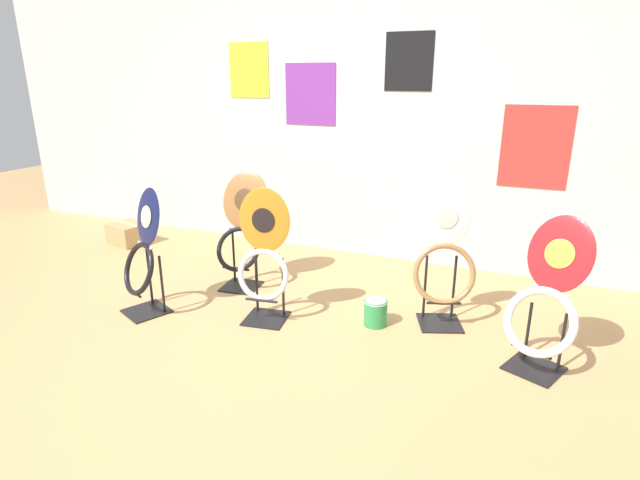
{
  "coord_description": "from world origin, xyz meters",
  "views": [
    {
      "loc": [
        1.58,
        -2.07,
        1.61
      ],
      "look_at": [
        0.31,
        0.87,
        0.55
      ],
      "focal_mm": 28.0,
      "sensor_mm": 36.0,
      "label": 1
    }
  ],
  "objects_px": {
    "toilet_seat_display_navy_moon": "(143,254)",
    "toilet_seat_display_white_plain": "(444,265)",
    "paint_can": "(376,312)",
    "toilet_seat_display_crimson_swirl": "(546,304)",
    "toilet_seat_display_woodgrain": "(242,231)",
    "storage_box": "(129,233)",
    "toilet_seat_display_orange_sun": "(264,257)"
  },
  "relations": [
    {
      "from": "toilet_seat_display_navy_moon",
      "to": "paint_can",
      "type": "relative_size",
      "value": 4.89
    },
    {
      "from": "toilet_seat_display_white_plain",
      "to": "toilet_seat_display_orange_sun",
      "type": "xyz_separation_m",
      "value": [
        -1.12,
        -0.41,
        0.03
      ]
    },
    {
      "from": "toilet_seat_display_woodgrain",
      "to": "storage_box",
      "type": "distance_m",
      "value": 1.71
    },
    {
      "from": "toilet_seat_display_navy_moon",
      "to": "toilet_seat_display_white_plain",
      "type": "bearing_deg",
      "value": 17.8
    },
    {
      "from": "toilet_seat_display_crimson_swirl",
      "to": "toilet_seat_display_white_plain",
      "type": "relative_size",
      "value": 0.95
    },
    {
      "from": "toilet_seat_display_navy_moon",
      "to": "toilet_seat_display_white_plain",
      "type": "xyz_separation_m",
      "value": [
        1.95,
        0.63,
        -0.0
      ]
    },
    {
      "from": "toilet_seat_display_white_plain",
      "to": "toilet_seat_display_woodgrain",
      "type": "xyz_separation_m",
      "value": [
        -1.58,
        0.06,
        0.02
      ]
    },
    {
      "from": "toilet_seat_display_crimson_swirl",
      "to": "toilet_seat_display_orange_sun",
      "type": "xyz_separation_m",
      "value": [
        -1.73,
        -0.09,
        0.05
      ]
    },
    {
      "from": "toilet_seat_display_white_plain",
      "to": "toilet_seat_display_woodgrain",
      "type": "height_order",
      "value": "toilet_seat_display_white_plain"
    },
    {
      "from": "storage_box",
      "to": "paint_can",
      "type": "bearing_deg",
      "value": -13.73
    },
    {
      "from": "toilet_seat_display_crimson_swirl",
      "to": "paint_can",
      "type": "xyz_separation_m",
      "value": [
        -1.01,
        0.13,
        -0.31
      ]
    },
    {
      "from": "toilet_seat_display_woodgrain",
      "to": "paint_can",
      "type": "distance_m",
      "value": 1.26
    },
    {
      "from": "toilet_seat_display_crimson_swirl",
      "to": "storage_box",
      "type": "bearing_deg",
      "value": 167.99
    },
    {
      "from": "toilet_seat_display_white_plain",
      "to": "toilet_seat_display_woodgrain",
      "type": "relative_size",
      "value": 1.04
    },
    {
      "from": "toilet_seat_display_crimson_swirl",
      "to": "toilet_seat_display_navy_moon",
      "type": "bearing_deg",
      "value": -173.0
    },
    {
      "from": "toilet_seat_display_white_plain",
      "to": "toilet_seat_display_navy_moon",
      "type": "bearing_deg",
      "value": -162.2
    },
    {
      "from": "toilet_seat_display_navy_moon",
      "to": "paint_can",
      "type": "distance_m",
      "value": 1.65
    },
    {
      "from": "toilet_seat_display_crimson_swirl",
      "to": "paint_can",
      "type": "relative_size",
      "value": 4.85
    },
    {
      "from": "toilet_seat_display_orange_sun",
      "to": "toilet_seat_display_crimson_swirl",
      "type": "bearing_deg",
      "value": 3.11
    },
    {
      "from": "toilet_seat_display_white_plain",
      "to": "toilet_seat_display_orange_sun",
      "type": "height_order",
      "value": "toilet_seat_display_white_plain"
    },
    {
      "from": "toilet_seat_display_woodgrain",
      "to": "toilet_seat_display_orange_sun",
      "type": "distance_m",
      "value": 0.66
    },
    {
      "from": "toilet_seat_display_white_plain",
      "to": "toilet_seat_display_woodgrain",
      "type": "bearing_deg",
      "value": 177.93
    },
    {
      "from": "paint_can",
      "to": "toilet_seat_display_navy_moon",
      "type": "bearing_deg",
      "value": -164.09
    },
    {
      "from": "storage_box",
      "to": "toilet_seat_display_crimson_swirl",
      "type": "bearing_deg",
      "value": -12.01
    },
    {
      "from": "toilet_seat_display_orange_sun",
      "to": "paint_can",
      "type": "height_order",
      "value": "toilet_seat_display_orange_sun"
    },
    {
      "from": "toilet_seat_display_navy_moon",
      "to": "storage_box",
      "type": "relative_size",
      "value": 2.26
    },
    {
      "from": "toilet_seat_display_white_plain",
      "to": "storage_box",
      "type": "relative_size",
      "value": 2.37
    },
    {
      "from": "toilet_seat_display_woodgrain",
      "to": "paint_can",
      "type": "height_order",
      "value": "toilet_seat_display_woodgrain"
    },
    {
      "from": "toilet_seat_display_crimson_swirl",
      "to": "toilet_seat_display_woodgrain",
      "type": "distance_m",
      "value": 2.23
    },
    {
      "from": "storage_box",
      "to": "toilet_seat_display_navy_moon",
      "type": "bearing_deg",
      "value": -42.09
    },
    {
      "from": "paint_can",
      "to": "storage_box",
      "type": "distance_m",
      "value": 2.88
    },
    {
      "from": "toilet_seat_display_crimson_swirl",
      "to": "toilet_seat_display_orange_sun",
      "type": "distance_m",
      "value": 1.74
    }
  ]
}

